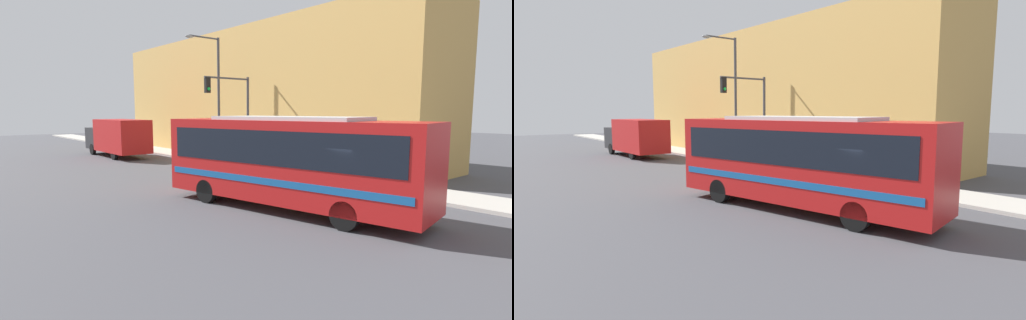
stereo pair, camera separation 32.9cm
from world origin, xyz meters
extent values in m
plane|color=#47474C|center=(0.00, 0.00, 0.00)|extent=(120.00, 120.00, 0.00)
cube|color=#B7B2A8|center=(5.85, 20.00, 0.07)|extent=(2.71, 70.00, 0.15)
cube|color=tan|center=(10.21, 16.71, 4.79)|extent=(6.00, 31.41, 9.58)
cube|color=red|center=(-0.42, 2.00, 1.85)|extent=(4.29, 10.51, 2.90)
cube|color=black|center=(-0.42, 2.00, 2.37)|extent=(4.18, 9.71, 1.19)
cube|color=#19599E|center=(-0.42, 2.00, 1.21)|extent=(4.26, 10.12, 0.24)
cube|color=silver|center=(-0.42, 2.00, 3.35)|extent=(3.26, 5.95, 0.16)
cylinder|color=black|center=(0.08, 5.31, 0.47)|extent=(0.44, 0.97, 0.93)
cylinder|color=black|center=(-2.07, 4.92, 0.47)|extent=(0.44, 0.97, 0.93)
cylinder|color=black|center=(1.17, -0.57, 0.47)|extent=(0.44, 0.97, 0.93)
cylinder|color=black|center=(-0.98, -0.97, 0.47)|extent=(0.44, 0.97, 0.93)
cube|color=#B21919|center=(1.54, 22.17, 1.70)|extent=(2.43, 5.76, 2.50)
cube|color=#262628|center=(1.54, 26.17, 1.33)|extent=(2.31, 2.24, 1.76)
cylinder|color=black|center=(0.48, 25.77, 0.45)|extent=(0.25, 0.90, 0.90)
cylinder|color=black|center=(0.48, 21.09, 0.45)|extent=(0.25, 0.90, 0.90)
cylinder|color=gold|center=(5.10, 3.01, 0.44)|extent=(0.21, 0.21, 0.58)
sphere|color=gold|center=(5.10, 3.01, 0.79)|extent=(0.20, 0.20, 0.20)
cylinder|color=gold|center=(5.10, 2.89, 0.47)|extent=(0.09, 0.13, 0.09)
cylinder|color=#47474C|center=(5.25, 11.21, 2.92)|extent=(0.16, 0.16, 5.55)
cylinder|color=#47474C|center=(3.65, 11.21, 5.55)|extent=(3.20, 0.11, 0.11)
cube|color=black|center=(2.25, 11.21, 5.10)|extent=(0.30, 0.24, 0.90)
sphere|color=#19D83F|center=(2.25, 11.07, 4.88)|extent=(0.18, 0.18, 0.18)
cylinder|color=#47474C|center=(5.35, 14.48, 4.33)|extent=(0.18, 0.18, 8.37)
cylinder|color=#47474C|center=(4.23, 14.48, 8.42)|extent=(2.25, 0.11, 0.11)
ellipsoid|color=gray|center=(3.10, 14.48, 8.34)|extent=(0.56, 0.28, 0.20)
cylinder|color=slate|center=(5.82, 9.54, 0.56)|extent=(0.28, 0.28, 0.83)
cylinder|color=#338C4C|center=(5.82, 9.54, 1.32)|extent=(0.34, 0.34, 0.69)
sphere|color=tan|center=(5.82, 9.54, 1.78)|extent=(0.22, 0.22, 0.22)
camera|label=1|loc=(-10.73, -8.19, 3.63)|focal=28.00mm
camera|label=2|loc=(-10.48, -8.40, 3.63)|focal=28.00mm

